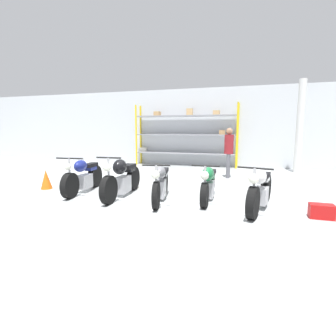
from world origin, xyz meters
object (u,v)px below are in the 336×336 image
at_px(motorcycle_black, 122,178).
at_px(traffic_cone, 46,179).
at_px(motorcycle_green, 208,183).
at_px(shelving_rack, 185,133).
at_px(motorcycle_grey, 161,182).
at_px(motorcycle_white, 260,190).
at_px(motorcycle_blue, 83,177).
at_px(person_browsing, 229,149).
at_px(toolbox, 322,211).

bearing_deg(motorcycle_black, traffic_cone, -95.37).
bearing_deg(motorcycle_green, shelving_rack, -162.76).
distance_m(shelving_rack, motorcycle_grey, 6.32).
bearing_deg(motorcycle_white, motorcycle_black, -79.83).
xyz_separation_m(motorcycle_green, traffic_cone, (-4.67, -0.21, -0.14)).
bearing_deg(traffic_cone, motorcycle_blue, -1.15).
bearing_deg(person_browsing, motorcycle_blue, 42.34).
bearing_deg(person_browsing, motorcycle_white, 103.78).
bearing_deg(toolbox, motorcycle_black, 175.17).
relative_size(motorcycle_grey, toolbox, 4.76).
height_order(motorcycle_blue, traffic_cone, motorcycle_blue).
height_order(shelving_rack, traffic_cone, shelving_rack).
bearing_deg(traffic_cone, toolbox, -3.99).
distance_m(motorcycle_black, traffic_cone, 2.52).
xyz_separation_m(toolbox, traffic_cone, (-6.98, 0.49, 0.14)).
distance_m(motorcycle_black, toolbox, 4.51).
distance_m(toolbox, traffic_cone, 7.00).
xyz_separation_m(motorcycle_blue, traffic_cone, (-1.29, 0.03, -0.16)).
distance_m(motorcycle_white, toolbox, 1.19).
height_order(motorcycle_white, toolbox, motorcycle_white).
xyz_separation_m(shelving_rack, motorcycle_blue, (-1.38, -6.02, -1.10)).
bearing_deg(motorcycle_blue, toolbox, 79.15).
xyz_separation_m(motorcycle_blue, toolbox, (5.69, -0.46, -0.29)).
xyz_separation_m(shelving_rack, traffic_cone, (-2.67, -5.99, -1.26)).
xyz_separation_m(motorcycle_green, motorcycle_white, (1.18, -0.43, 0.01)).
height_order(motorcycle_grey, toolbox, motorcycle_grey).
height_order(motorcycle_grey, motorcycle_white, motorcycle_white).
bearing_deg(person_browsing, motorcycle_grey, 68.61).
bearing_deg(motorcycle_green, motorcycle_blue, -87.87).
height_order(shelving_rack, person_browsing, shelving_rack).
xyz_separation_m(motorcycle_grey, traffic_cone, (-3.58, 0.17, -0.16)).
relative_size(motorcycle_blue, person_browsing, 1.14).
xyz_separation_m(motorcycle_white, toolbox, (1.13, -0.27, -0.28)).
distance_m(motorcycle_green, person_browsing, 3.25).
height_order(shelving_rack, motorcycle_black, shelving_rack).
relative_size(motorcycle_grey, motorcycle_green, 1.09).
distance_m(person_browsing, traffic_cone, 6.00).
relative_size(motorcycle_blue, motorcycle_green, 1.04).
relative_size(shelving_rack, motorcycle_white, 2.32).
bearing_deg(toolbox, motorcycle_blue, 175.37).
relative_size(motorcycle_blue, motorcycle_white, 0.96).
height_order(motorcycle_green, motorcycle_white, motorcycle_white).
bearing_deg(shelving_rack, toolbox, -56.37).
bearing_deg(motorcycle_green, traffic_cone, -89.28).
bearing_deg(person_browsing, motorcycle_black, 54.57).
bearing_deg(motorcycle_grey, motorcycle_blue, -104.41).
relative_size(motorcycle_grey, motorcycle_white, 1.00).
xyz_separation_m(motorcycle_black, motorcycle_white, (3.35, -0.11, -0.05)).
bearing_deg(motorcycle_white, motorcycle_blue, -80.35).
bearing_deg(motorcycle_white, motorcycle_grey, -79.31).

